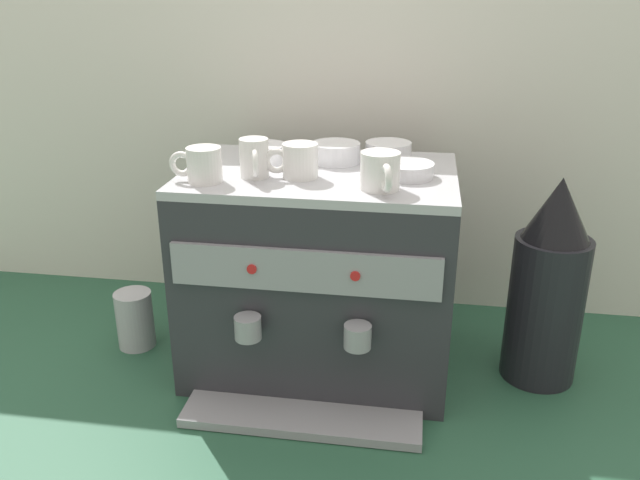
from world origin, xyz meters
TOP-DOWN VIEW (x-y plane):
  - ground_plane at (0.00, 0.00)m, footprint 4.00×4.00m
  - tiled_backsplash_wall at (0.00, 0.37)m, footprint 2.80×0.03m
  - espresso_machine at (0.00, -0.00)m, footprint 0.60×0.52m
  - ceramic_cup_0 at (-0.23, -0.12)m, footprint 0.11×0.07m
  - ceramic_cup_1 at (-0.04, -0.06)m, footprint 0.11×0.08m
  - ceramic_cup_2 at (0.14, -0.12)m, footprint 0.08×0.12m
  - ceramic_cup_3 at (-0.13, -0.07)m, footprint 0.06×0.10m
  - ceramic_bowl_0 at (-0.14, 0.05)m, footprint 0.10×0.10m
  - ceramic_bowl_1 at (0.02, 0.08)m, footprint 0.11×0.11m
  - ceramic_bowl_2 at (0.14, 0.12)m, footprint 0.11×0.11m
  - ceramic_bowl_3 at (0.19, -0.02)m, footprint 0.11×0.11m
  - coffee_grinder at (0.52, 0.02)m, footprint 0.17×0.17m
  - milk_pitcher at (-0.47, -0.01)m, footprint 0.09×0.09m

SIDE VIEW (x-z plane):
  - ground_plane at x=0.00m, z-range 0.00..0.00m
  - milk_pitcher at x=-0.47m, z-range 0.00..0.15m
  - coffee_grinder at x=0.52m, z-range -0.01..0.47m
  - espresso_machine at x=0.00m, z-range 0.00..0.48m
  - tiled_backsplash_wall at x=0.00m, z-range 0.00..0.99m
  - ceramic_bowl_3 at x=0.19m, z-range 0.48..0.51m
  - ceramic_bowl_2 at x=0.14m, z-range 0.48..0.52m
  - ceramic_bowl_0 at x=-0.14m, z-range 0.48..0.52m
  - ceramic_bowl_1 at x=0.02m, z-range 0.48..0.53m
  - ceramic_cup_1 at x=-0.04m, z-range 0.48..0.56m
  - ceramic_cup_0 at x=-0.23m, z-range 0.48..0.56m
  - ceramic_cup_2 at x=0.14m, z-range 0.48..0.56m
  - ceramic_cup_3 at x=-0.13m, z-range 0.48..0.57m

